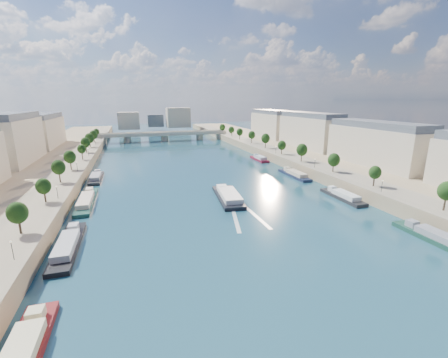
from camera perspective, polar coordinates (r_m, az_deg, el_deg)
ground at (r=140.79m, az=-4.95°, el=0.05°), size 700.00×700.00×0.00m
quay_left at (r=144.03m, az=-34.20°, el=-1.16°), size 44.00×520.00×5.00m
quay_right at (r=170.07m, az=19.48°, el=2.69°), size 44.00×520.00×5.00m
pave_left at (r=139.64m, az=-28.50°, el=0.28°), size 14.00×520.00×0.10m
pave_right at (r=161.16m, az=15.25°, el=3.31°), size 14.00×520.00×0.10m
trees_left at (r=140.07m, az=-27.82°, el=2.69°), size 4.80×268.80×8.26m
trees_right at (r=167.61m, az=12.98°, el=5.77°), size 4.80×268.80×8.26m
lamps_left at (r=128.60m, az=-27.50°, el=0.54°), size 0.36×200.36×4.28m
lamps_right at (r=162.54m, az=13.03°, el=4.53°), size 0.36×200.36×4.28m
buildings_right at (r=185.22m, az=20.92°, el=7.88°), size 16.00×226.00×23.20m
skyline at (r=354.72m, az=-12.25°, el=11.11°), size 79.00×42.00×22.00m
bridge at (r=275.73m, az=-11.26°, el=8.17°), size 112.00×12.00×8.15m
tour_barge at (r=111.69m, az=0.79°, el=-3.34°), size 10.40×27.22×3.70m
wake at (r=97.27m, az=3.83°, el=-6.79°), size 10.73×26.01×0.04m
moored_barges_left at (r=103.45m, az=-25.73°, el=-6.47°), size 5.00×125.55×3.60m
moored_barges_right at (r=120.89m, az=21.55°, el=-3.05°), size 5.00×161.21×3.60m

